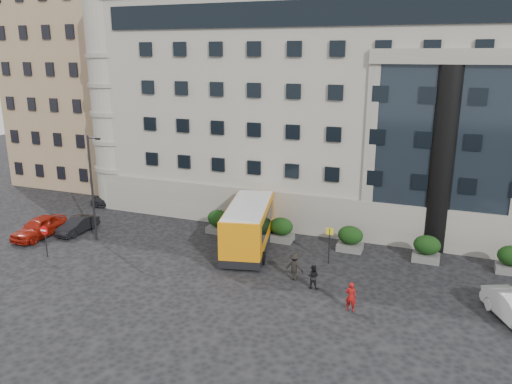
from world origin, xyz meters
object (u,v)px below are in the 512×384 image
Objects in this scene: street_lamp at (92,184)px; hedge_d at (427,248)px; minibus at (249,225)px; parked_car_a at (39,227)px; parked_car_d at (128,189)px; hedge_a at (219,221)px; hedge_b at (281,229)px; bus_stop_sign at (329,239)px; parked_car_b at (77,225)px; hedge_c at (350,238)px; red_truck at (191,175)px; pedestrian_a at (351,297)px; pedestrian_c at (295,267)px; parked_car_c at (113,195)px; pedestrian_b at (313,277)px; no_entry_sign at (45,235)px; hedge_e at (512,259)px.

hedge_d is at bearing 11.53° from street_lamp.
minibus reaches higher than hedge_d.
parked_car_a reaches higher than parked_car_d.
hedge_a is 5.20m from hedge_b.
bus_stop_sign is 0.54× the size of parked_car_d.
parked_car_b is (-15.56, -4.08, -0.31)m from hedge_b.
street_lamp is 2.12× the size of parked_car_b.
red_truck is (-18.45, 10.39, 0.63)m from hedge_c.
hedge_d is at bearing 24.66° from bus_stop_sign.
pedestrian_a is 4.79m from pedestrian_c.
parked_car_a is at bearing -172.03° from bus_stop_sign.
parked_car_d is at bearing 92.61° from parked_car_a.
pedestrian_a is at bearing -19.70° from parked_car_c.
parked_car_c is at bearing 172.15° from hedge_d.
parked_car_c is (-4.95, -6.44, -0.90)m from red_truck.
hedge_c is 1.21× the size of pedestrian_b.
pedestrian_b is at bearing -36.65° from parked_car_d.
parked_car_b is (-25.96, -4.08, -0.31)m from hedge_d.
pedestrian_c reaches higher than pedestrian_b.
parked_car_c is at bearing 146.11° from minibus.
parked_car_a is at bearing -166.65° from street_lamp.
no_entry_sign reaches higher than pedestrian_b.
red_truck is 3.49× the size of pedestrian_a.
minibus is (-6.90, -2.35, 0.91)m from hedge_c.
hedge_d is (15.60, 0.00, 0.00)m from hedge_a.
parked_car_a is (-15.98, -3.52, -1.05)m from minibus.
parked_car_c is 2.60× the size of pedestrian_c.
street_lamp reaches higher than hedge_d.
red_truck is at bearing -42.44° from pedestrian_b.
parked_car_a is at bearing -169.98° from hedge_e.
pedestrian_b is at bearing -97.97° from hedge_c.
no_entry_sign is 0.27× the size of minibus.
hedge_e is at bearing -26.19° from red_truck.
parked_car_a is at bearing -93.91° from parked_car_d.
street_lamp is at bearing 179.07° from minibus.
hedge_d is at bearing -30.10° from red_truck.
parked_car_a is (-22.87, -5.88, -0.14)m from hedge_c.
hedge_e is 31.09m from no_entry_sign.
hedge_a is 10.40m from hedge_c.
hedge_c is 8.81m from pedestrian_a.
street_lamp is 0.95× the size of minibus.
pedestrian_a reaches higher than parked_car_b.
parked_car_d is (-18.20, 6.36, -0.28)m from hedge_b.
hedge_e is at bearing 9.48° from street_lamp.
parked_car_a is 12.24m from parked_car_d.
pedestrian_a is (-3.51, -8.64, -0.08)m from hedge_d.
bus_stop_sign is at bearing -105.71° from pedestrian_c.
no_entry_sign is 0.51× the size of parked_car_c.
hedge_c is at bearing 0.00° from hedge_a.
no_entry_sign reaches higher than pedestrian_c.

